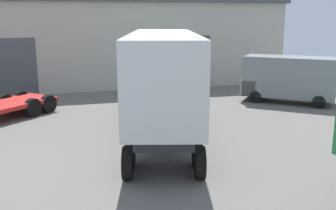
{
  "coord_description": "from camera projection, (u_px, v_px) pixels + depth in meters",
  "views": [
    {
      "loc": [
        -2.87,
        -11.93,
        4.83
      ],
      "look_at": [
        1.0,
        1.97,
        1.6
      ],
      "focal_mm": 42.0,
      "sensor_mm": 36.0,
      "label": 1
    }
  ],
  "objects": [
    {
      "name": "ground_plane",
      "position": [
        155.0,
        166.0,
        13.02
      ],
      "size": [
        60.0,
        60.0,
        0.0
      ],
      "primitive_type": "plane",
      "color": "slate"
    },
    {
      "name": "warehouse_building",
      "position": [
        97.0,
        42.0,
        29.73
      ],
      "size": [
        26.91,
        9.48,
        6.05
      ],
      "color": "#B7B2A3",
      "rests_on": "ground_plane"
    },
    {
      "name": "container_trailer_blue",
      "position": [
        163.0,
        73.0,
        15.48
      ],
      "size": [
        4.93,
        10.27,
        4.23
      ],
      "rotation": [
        0.0,
        0.0,
        1.32
      ],
      "color": "silver",
      "rests_on": "ground_plane"
    },
    {
      "name": "delivery_van_grey",
      "position": [
        287.0,
        78.0,
        22.51
      ],
      "size": [
        5.21,
        4.83,
        2.65
      ],
      "rotation": [
        0.0,
        0.0,
        2.44
      ],
      "color": "gray",
      "rests_on": "ground_plane"
    }
  ]
}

